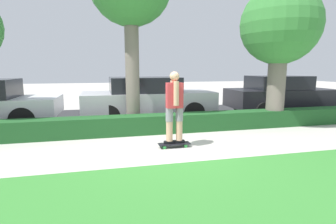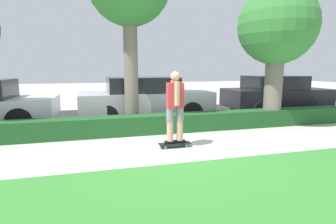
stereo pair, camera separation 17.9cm
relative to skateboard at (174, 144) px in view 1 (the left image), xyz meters
name	(u,v)px [view 1 (the left image)]	position (x,y,z in m)	size (l,w,h in m)	color
ground_plane	(173,148)	(-0.04, -0.07, -0.08)	(60.00, 60.00, 0.00)	#BCB7AD
grass_lawn_strip	(233,217)	(-0.04, -3.07, -0.07)	(17.96, 4.00, 0.01)	#388433
street_asphalt	(146,117)	(-0.04, 4.13, -0.07)	(17.96, 5.00, 0.01)	#2D2D30
hedge_row	(159,124)	(-0.04, 1.53, 0.19)	(17.96, 0.60, 0.53)	#1E5123
skateboard	(174,144)	(0.00, 0.00, 0.00)	(0.76, 0.24, 0.10)	black
skater_person	(174,106)	(0.00, 0.00, 0.92)	(0.50, 0.44, 1.70)	black
tree_far	(280,28)	(3.77, 1.52, 3.02)	(2.43, 2.43, 4.41)	#70665B
parked_car_middle	(147,98)	(-0.09, 3.44, 0.75)	(4.66, 2.02, 1.56)	#B7B7BC
parked_car_rear	(279,94)	(5.40, 3.53, 0.73)	(4.29, 1.99, 1.57)	black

